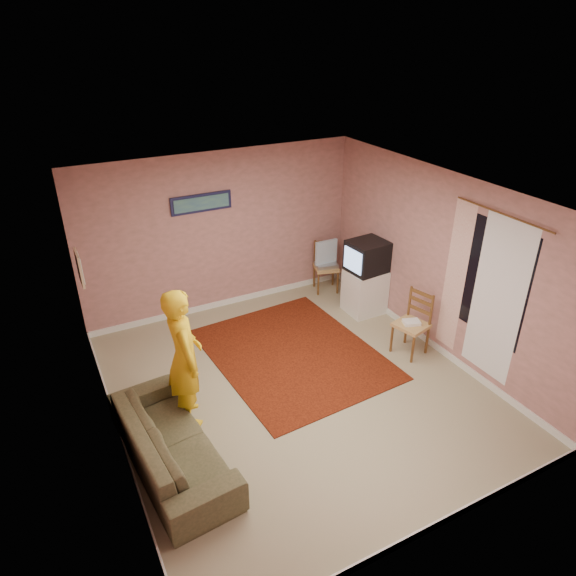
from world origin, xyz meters
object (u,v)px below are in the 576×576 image
crt_tv (367,256)px  person (184,357)px  chair_a (326,262)px  tv_cabinet (365,291)px  sofa (171,442)px  chair_b (412,318)px

crt_tv → person: size_ratio=0.36×
crt_tv → chair_a: (-0.16, 0.93, -0.44)m
tv_cabinet → sofa: bearing=-154.6°
crt_tv → sofa: size_ratio=0.31×
tv_cabinet → chair_b: chair_b is taller
tv_cabinet → chair_a: chair_a is taller
chair_a → person: bearing=-129.2°
crt_tv → chair_b: bearing=-99.6°
tv_cabinet → chair_a: size_ratio=1.47×
person → crt_tv: bearing=-66.1°
tv_cabinet → person: size_ratio=0.43×
sofa → person: size_ratio=1.16×
crt_tv → chair_a: bearing=95.1°
tv_cabinet → chair_a: (-0.17, 0.93, 0.18)m
chair_b → person: bearing=-107.3°
tv_cabinet → chair_b: size_ratio=1.44×
sofa → tv_cabinet: bearing=-69.7°
chair_a → crt_tv: bearing=-62.6°
tv_cabinet → person: person is taller
chair_a → sofa: chair_a is taller
tv_cabinet → crt_tv: (-0.01, -0.00, 0.62)m
chair_b → chair_a: bearing=166.6°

